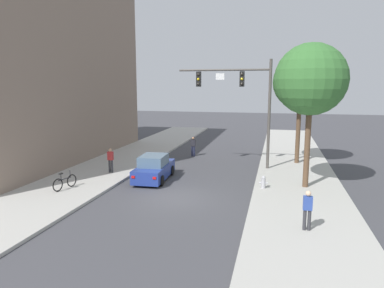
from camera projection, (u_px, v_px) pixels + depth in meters
ground_plane at (174, 198)px, 18.80m from camera, size 120.00×120.00×0.00m
sidewalk_left at (65, 189)px, 20.29m from camera, size 5.00×60.00×0.15m
sidewalk_right at (302, 207)px, 17.28m from camera, size 5.00×60.00×0.15m
building_left_brick at (15, 57)px, 27.80m from camera, size 12.00×20.00×16.20m
traffic_signal_mast at (243, 94)px, 24.52m from camera, size 6.46×0.38×7.50m
car_lead_blue at (154, 169)px, 22.37m from camera, size 2.01×4.32×1.60m
pedestrian_sidewalk_left_walker at (111, 159)px, 23.59m from camera, size 0.36×0.22×1.64m
pedestrian_crossing_road at (193, 145)px, 29.75m from camera, size 0.36×0.22×1.64m
pedestrian_sidewalk_right_walker at (308, 208)px, 14.17m from camera, size 0.36×0.22×1.64m
bicycle_leaning at (65, 182)px, 19.91m from camera, size 0.42×1.74×0.98m
fire_hydrant at (263, 182)px, 20.06m from camera, size 0.48×0.24×0.72m
street_tree_nearest at (311, 80)px, 19.43m from camera, size 3.96×3.96×8.06m
street_tree_second at (301, 82)px, 25.73m from camera, size 3.95×3.95×7.97m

